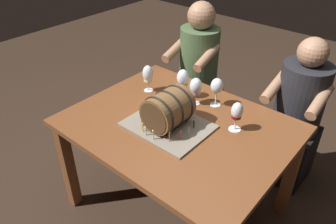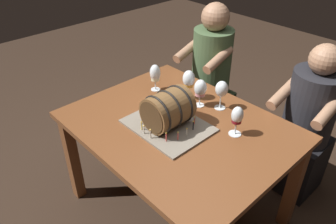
# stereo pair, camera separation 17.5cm
# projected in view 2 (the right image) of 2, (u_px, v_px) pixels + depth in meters

# --- Properties ---
(ground_plane) EXTENTS (8.00, 8.00, 0.00)m
(ground_plane) POSITION_uv_depth(u_px,v_px,m) (177.00, 207.00, 2.33)
(ground_plane) COLOR #332319
(dining_table) EXTENTS (1.28, 1.00, 0.73)m
(dining_table) POSITION_uv_depth(u_px,v_px,m) (178.00, 138.00, 1.98)
(dining_table) COLOR brown
(dining_table) RESTS_ON ground
(barrel_cake) EXTENTS (0.47, 0.37, 0.23)m
(barrel_cake) POSITION_uv_depth(u_px,v_px,m) (168.00, 111.00, 1.85)
(barrel_cake) COLOR gray
(barrel_cake) RESTS_ON dining_table
(wine_glass_amber) EXTENTS (0.08, 0.08, 0.20)m
(wine_glass_amber) POSITION_uv_depth(u_px,v_px,m) (189.00, 80.00, 2.10)
(wine_glass_amber) COLOR white
(wine_glass_amber) RESTS_ON dining_table
(wine_glass_white) EXTENTS (0.07, 0.07, 0.19)m
(wine_glass_white) POSITION_uv_depth(u_px,v_px,m) (155.00, 74.00, 2.20)
(wine_glass_white) COLOR white
(wine_glass_white) RESTS_ON dining_table
(wine_glass_red) EXTENTS (0.07, 0.07, 0.18)m
(wine_glass_red) POSITION_uv_depth(u_px,v_px,m) (237.00, 117.00, 1.78)
(wine_glass_red) COLOR white
(wine_glass_red) RESTS_ON dining_table
(wine_glass_rose) EXTENTS (0.08, 0.08, 0.18)m
(wine_glass_rose) POSITION_uv_depth(u_px,v_px,m) (200.00, 89.00, 2.03)
(wine_glass_rose) COLOR white
(wine_glass_rose) RESTS_ON dining_table
(wine_glass_empty) EXTENTS (0.08, 0.08, 0.19)m
(wine_glass_empty) POSITION_uv_depth(u_px,v_px,m) (222.00, 90.00, 2.00)
(wine_glass_empty) COLOR white
(wine_glass_empty) RESTS_ON dining_table
(person_seated_left) EXTENTS (0.38, 0.48, 1.20)m
(person_seated_left) POSITION_uv_depth(u_px,v_px,m) (210.00, 82.00, 2.74)
(person_seated_left) COLOR #2A3A24
(person_seated_left) RESTS_ON ground
(person_seated_right) EXTENTS (0.37, 0.46, 1.13)m
(person_seated_right) POSITION_uv_depth(u_px,v_px,m) (305.00, 130.00, 2.23)
(person_seated_right) COLOR black
(person_seated_right) RESTS_ON ground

